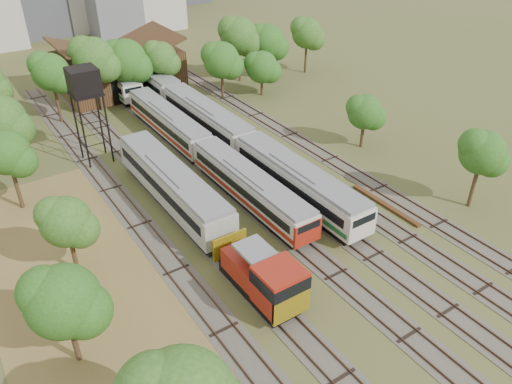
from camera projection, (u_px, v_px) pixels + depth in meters
ground at (469, 354)px, 31.89m from camera, size 240.00×240.00×0.00m
tracks at (248, 187)px, 49.18m from camera, size 24.60×80.00×0.19m
railcar_red_set at (205, 151)px, 52.01m from camera, size 2.71×34.58×3.34m
railcar_green_set at (207, 119)px, 58.55m from camera, size 2.98×52.08×3.69m
railcar_rear at (113, 78)px, 71.20m from camera, size 2.77×16.08×3.42m
shunter_locomotive at (266, 279)px, 35.07m from camera, size 3.04×8.11×3.98m
old_grey_coach at (173, 185)px, 45.53m from camera, size 3.13×18.00×3.87m
water_tower at (84, 84)px, 49.56m from camera, size 2.94×2.94×10.18m
rail_pile_far at (385, 205)px, 46.36m from camera, size 0.51×8.08×0.26m
maintenance_shed at (119, 70)px, 70.75m from camera, size 16.45×11.55×7.58m
tree_band_left at (44, 200)px, 37.45m from camera, size 7.41×75.59×8.40m
tree_band_far at (173, 54)px, 66.76m from camera, size 49.05×10.90×9.52m
tree_band_right at (341, 99)px, 56.93m from camera, size 4.43×38.31×7.57m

